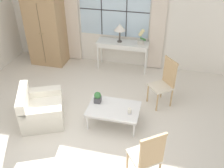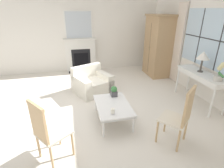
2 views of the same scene
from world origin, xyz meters
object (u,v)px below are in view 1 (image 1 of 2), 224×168
object	(u,v)px
table_lamp	(120,28)
side_chair_wooden	(165,80)
potted_orchid	(141,38)
pillar_candle	(130,111)
potted_plant_small	(98,97)
console_table	(123,45)
accent_chair_wooden	(148,155)
armchair_upholstered	(41,110)
coffee_table	(114,109)
armoire	(46,28)

from	to	relation	value
table_lamp	side_chair_wooden	distance (m)	1.99
potted_orchid	pillar_candle	world-z (taller)	potted_orchid
table_lamp	potted_plant_small	size ratio (longest dim) A/B	2.09
console_table	accent_chair_wooden	size ratio (longest dim) A/B	1.32
accent_chair_wooden	potted_orchid	bearing A→B (deg)	99.89
armchair_upholstered	coffee_table	bearing A→B (deg)	9.20
side_chair_wooden	accent_chair_wooden	distance (m)	2.16
table_lamp	pillar_candle	distance (m)	2.61
armoire	table_lamp	bearing A→B (deg)	2.66
armoire	pillar_candle	size ratio (longest dim) A/B	17.41
armchair_upholstered	coffee_table	world-z (taller)	armchair_upholstered
potted_orchid	side_chair_wooden	size ratio (longest dim) A/B	0.38
potted_plant_small	coffee_table	bearing A→B (deg)	-17.45
console_table	armchair_upholstered	distance (m)	2.85
potted_plant_small	armchair_upholstered	bearing A→B (deg)	-162.46
console_table	potted_orchid	bearing A→B (deg)	-0.22
console_table	coffee_table	xyz separation A→B (m)	(0.28, -2.30, -0.36)
armchair_upholstered	potted_plant_small	xyz separation A→B (m)	(1.13, 0.36, 0.26)
table_lamp	pillar_candle	xyz separation A→B (m)	(0.71, -2.39, -0.75)
armchair_upholstered	side_chair_wooden	distance (m)	2.74
armoire	potted_orchid	size ratio (longest dim) A/B	4.96
console_table	table_lamp	xyz separation A→B (m)	(-0.09, 0.01, 0.49)
accent_chair_wooden	potted_plant_small	xyz separation A→B (m)	(-1.18, 1.33, -0.07)
accent_chair_wooden	potted_plant_small	bearing A→B (deg)	131.64
armchair_upholstered	side_chair_wooden	world-z (taller)	side_chair_wooden
potted_orchid	accent_chair_wooden	size ratio (longest dim) A/B	0.39
accent_chair_wooden	side_chair_wooden	bearing A→B (deg)	86.52
table_lamp	accent_chair_wooden	xyz separation A→B (m)	(1.19, -3.52, -0.61)
armchair_upholstered	accent_chair_wooden	size ratio (longest dim) A/B	1.11
table_lamp	armchair_upholstered	distance (m)	2.94
console_table	potted_plant_small	xyz separation A→B (m)	(-0.08, -2.18, -0.19)
armoire	accent_chair_wooden	distance (m)	4.75
coffee_table	pillar_candle	bearing A→B (deg)	-14.08
armchair_upholstered	pillar_candle	distance (m)	1.85
armoire	accent_chair_wooden	size ratio (longest dim) A/B	1.94
accent_chair_wooden	coffee_table	bearing A→B (deg)	123.88
armoire	table_lamp	world-z (taller)	armoire
armchair_upholstered	pillar_candle	world-z (taller)	armchair_upholstered
console_table	side_chair_wooden	world-z (taller)	side_chair_wooden
armoire	potted_plant_small	xyz separation A→B (m)	(2.08, -2.10, -0.52)
armoire	accent_chair_wooden	world-z (taller)	armoire
pillar_candle	coffee_table	bearing A→B (deg)	165.92
side_chair_wooden	potted_plant_small	distance (m)	1.55
potted_plant_small	pillar_candle	distance (m)	0.73
console_table	armoire	bearing A→B (deg)	-177.68
side_chair_wooden	pillar_candle	world-z (taller)	side_chair_wooden
armoire	pillar_candle	bearing A→B (deg)	-39.55
console_table	table_lamp	world-z (taller)	table_lamp
armchair_upholstered	side_chair_wooden	size ratio (longest dim) A/B	1.07
potted_orchid	armchair_upholstered	xyz separation A→B (m)	(-1.70, -2.54, -0.72)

